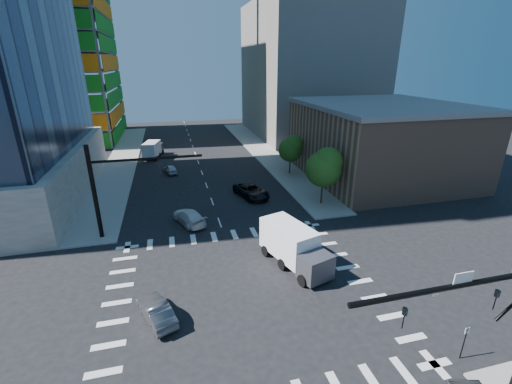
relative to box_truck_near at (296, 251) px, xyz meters
name	(u,v)px	position (x,y,z in m)	size (l,w,h in m)	color
ground	(244,292)	(-4.87, -2.25, -1.47)	(160.00, 160.00, 0.00)	black
road_markings	(244,292)	(-4.87, -2.25, -1.47)	(20.00, 20.00, 0.01)	silver
sidewalk_ne	(263,152)	(7.63, 37.75, -1.40)	(5.00, 60.00, 0.15)	gray
sidewalk_nw	(123,160)	(-17.37, 37.75, -1.40)	(5.00, 60.00, 0.15)	gray
construction_building	(36,14)	(-32.29, 59.68, 23.14)	(25.16, 34.50, 70.60)	slate
commercial_building	(380,141)	(20.13, 19.75, 3.84)	(20.50, 22.50, 10.60)	#9C735A
bg_building_ne	(308,71)	(22.13, 52.75, 12.53)	(24.00, 30.00, 28.00)	slate
signal_mast_nw	(110,183)	(-14.87, 9.25, 4.02)	(10.20, 0.40, 9.00)	black
tree_south	(325,167)	(7.76, 11.65, 3.21)	(4.16, 4.16, 6.82)	#382316
tree_north	(291,148)	(8.06, 23.65, 2.51)	(3.54, 3.52, 5.78)	#382316
no_parking_sign	(465,339)	(5.83, -11.25, -0.09)	(0.30, 0.06, 2.20)	black
car_nb_far	(251,191)	(0.13, 16.17, -0.67)	(2.68, 5.80, 1.61)	black
car_sb_near	(189,217)	(-7.97, 10.43, -0.74)	(2.06, 5.06, 1.47)	silver
car_sb_mid	(171,169)	(-9.50, 28.62, -0.84)	(1.50, 3.73, 1.27)	#ADB1B5
car_sb_cross	(156,311)	(-11.06, -3.66, -0.79)	(1.44, 4.12, 1.36)	#515157
box_truck_near	(296,251)	(0.00, 0.00, 0.00)	(4.47, 6.87, 3.33)	black
box_truck_far	(153,150)	(-12.18, 39.04, -0.20)	(3.59, 5.90, 2.88)	black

